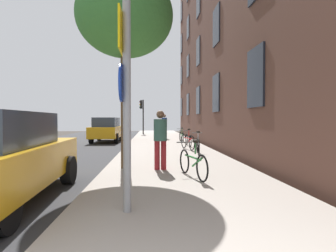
% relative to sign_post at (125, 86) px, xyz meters
% --- Properties ---
extents(ground_plane, '(41.80, 41.80, 0.00)m').
position_rel_sign_post_xyz_m(ground_plane, '(-2.34, 11.95, -1.99)').
color(ground_plane, '#332D28').
extents(road_asphalt, '(7.00, 38.00, 0.01)m').
position_rel_sign_post_xyz_m(road_asphalt, '(-4.44, 11.95, -1.99)').
color(road_asphalt, '#2D2D30').
rests_on(road_asphalt, ground).
extents(sidewalk, '(4.20, 38.00, 0.12)m').
position_rel_sign_post_xyz_m(sidewalk, '(1.16, 11.95, -1.93)').
color(sidewalk, '#9E9389').
rests_on(sidewalk, ground).
extents(sign_post, '(0.16, 0.60, 3.38)m').
position_rel_sign_post_xyz_m(sign_post, '(0.00, 0.00, 0.00)').
color(sign_post, gray).
rests_on(sign_post, sidewalk).
extents(traffic_light, '(0.43, 0.24, 3.26)m').
position_rel_sign_post_xyz_m(traffic_light, '(-0.44, 22.45, 0.37)').
color(traffic_light, black).
rests_on(traffic_light, sidewalk).
extents(tree_near, '(2.71, 2.71, 5.43)m').
position_rel_sign_post_xyz_m(tree_near, '(-0.34, 3.76, 2.38)').
color(tree_near, '#4C3823').
rests_on(tree_near, sidewalk).
extents(bicycle_0, '(0.56, 1.67, 0.91)m').
position_rel_sign_post_xyz_m(bicycle_0, '(1.38, 2.39, -1.52)').
color(bicycle_0, black).
rests_on(bicycle_0, sidewalk).
extents(bicycle_1, '(0.42, 1.72, 0.93)m').
position_rel_sign_post_xyz_m(bicycle_1, '(2.26, 6.86, -1.51)').
color(bicycle_1, black).
rests_on(bicycle_1, sidewalk).
extents(bicycle_2, '(0.54, 1.68, 0.96)m').
position_rel_sign_post_xyz_m(bicycle_2, '(2.08, 8.58, -1.50)').
color(bicycle_2, black).
rests_on(bicycle_2, sidewalk).
extents(bicycle_3, '(0.42, 1.70, 0.90)m').
position_rel_sign_post_xyz_m(bicycle_3, '(2.33, 10.15, -1.52)').
color(bicycle_3, black).
rests_on(bicycle_3, sidewalk).
extents(bicycle_4, '(0.42, 1.66, 0.90)m').
position_rel_sign_post_xyz_m(bicycle_4, '(2.29, 13.02, -1.52)').
color(bicycle_4, black).
rests_on(bicycle_4, sidewalk).
extents(pedestrian_0, '(0.51, 0.51, 1.63)m').
position_rel_sign_post_xyz_m(pedestrian_0, '(0.64, 3.48, -0.94)').
color(pedestrian_0, maroon).
rests_on(pedestrian_0, sidewalk).
extents(pedestrian_1, '(0.52, 0.52, 1.77)m').
position_rel_sign_post_xyz_m(pedestrian_1, '(1.36, 15.89, -0.86)').
color(pedestrian_1, olive).
rests_on(pedestrian_1, sidewalk).
extents(car_1, '(1.82, 4.25, 1.62)m').
position_rel_sign_post_xyz_m(car_1, '(-2.52, 14.58, -1.15)').
color(car_1, orange).
rests_on(car_1, road_asphalt).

